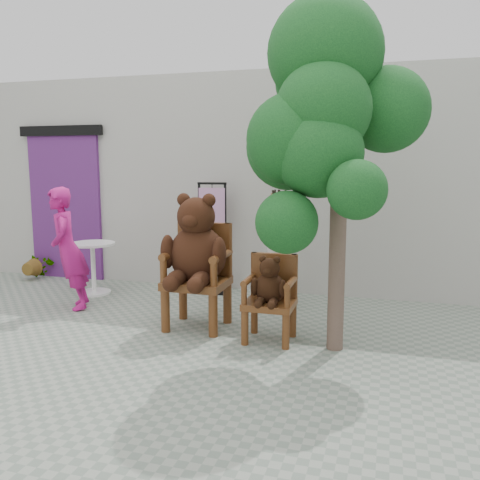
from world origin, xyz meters
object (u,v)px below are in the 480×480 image
(person, at_px, (68,249))
(stool_bucket, at_px, (278,256))
(display_stand, at_px, (212,250))
(tree, at_px, (322,110))
(cafe_table, at_px, (93,262))
(chair_small, at_px, (270,290))
(chair_big, at_px, (197,254))

(person, distance_m, stool_bucket, 2.55)
(display_stand, xyz_separation_m, tree, (1.68, -1.74, 1.66))
(person, bearing_deg, stool_bucket, 77.39)
(person, distance_m, cafe_table, 0.80)
(cafe_table, bearing_deg, tree, -20.41)
(chair_small, bearing_deg, chair_big, 168.54)
(chair_small, relative_size, display_stand, 0.57)
(cafe_table, bearing_deg, chair_small, -22.24)
(chair_small, xyz_separation_m, tree, (0.48, -0.08, 1.73))
(chair_big, bearing_deg, chair_small, -11.46)
(tree, bearing_deg, chair_small, 170.68)
(tree, bearing_deg, cafe_table, 159.59)
(display_stand, height_order, tree, tree)
(person, bearing_deg, chair_small, 50.63)
(display_stand, bearing_deg, cafe_table, -166.35)
(tree, bearing_deg, display_stand, 134.02)
(chair_big, bearing_deg, tree, -10.69)
(chair_big, height_order, display_stand, display_stand)
(chair_big, xyz_separation_m, display_stand, (-0.35, 1.49, -0.23))
(chair_small, height_order, stool_bucket, stool_bucket)
(chair_small, height_order, person, person)
(cafe_table, height_order, stool_bucket, stool_bucket)
(cafe_table, distance_m, stool_bucket, 2.57)
(chair_small, relative_size, person, 0.58)
(chair_small, xyz_separation_m, cafe_table, (-2.73, 1.12, -0.08))
(stool_bucket, height_order, tree, tree)
(stool_bucket, bearing_deg, chair_small, -81.72)
(cafe_table, height_order, tree, tree)
(person, xyz_separation_m, stool_bucket, (2.42, 0.80, -0.10))
(person, relative_size, cafe_table, 2.10)
(cafe_table, bearing_deg, display_stand, 19.55)
(chair_big, distance_m, chair_small, 0.91)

